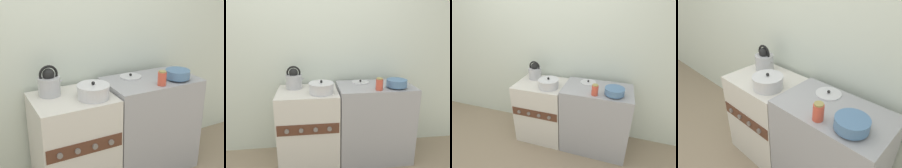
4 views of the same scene
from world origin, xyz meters
TOP-DOWN VIEW (x-y plane):
  - wall_back at (0.00, 0.60)m, footprint 7.00×0.06m
  - stove at (0.00, 0.26)m, footprint 0.64×0.55m
  - counter at (0.74, 0.25)m, footprint 0.81×0.50m
  - kettle at (-0.14, 0.38)m, footprint 0.22×0.18m
  - cooking_pot at (0.14, 0.17)m, footprint 0.26×0.26m
  - enamel_bowl at (0.93, 0.14)m, footprint 0.21×0.21m
  - storage_jar at (0.73, 0.08)m, footprint 0.07×0.07m
  - loose_pot_lid at (0.60, 0.38)m, footprint 0.20×0.20m

SIDE VIEW (x-z plane):
  - stove at x=0.00m, z-range 0.00..0.84m
  - counter at x=0.74m, z-range 0.00..0.87m
  - loose_pot_lid at x=0.60m, z-range 0.86..0.90m
  - cooking_pot at x=0.14m, z-range 0.82..0.96m
  - enamel_bowl at x=0.93m, z-range 0.88..0.97m
  - kettle at x=-0.14m, z-range 0.81..1.06m
  - storage_jar at x=0.73m, z-range 0.87..1.00m
  - wall_back at x=0.00m, z-range 0.00..2.50m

